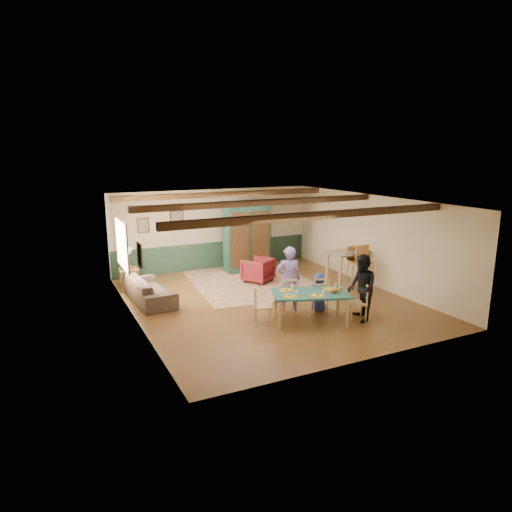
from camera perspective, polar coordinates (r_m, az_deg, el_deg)
name	(u,v)px	position (r m, az deg, el deg)	size (l,w,h in m)	color
floor	(268,301)	(12.38, 1.51, -5.60)	(8.00, 8.00, 0.00)	#563418
wall_back	(214,229)	(15.61, -5.24, 3.37)	(7.00, 0.02, 2.70)	beige
wall_left	(134,266)	(10.89, -15.02, -1.25)	(0.02, 8.00, 2.70)	beige
wall_right	(373,241)	(13.95, 14.43, 1.86)	(0.02, 8.00, 2.70)	beige
ceiling	(269,201)	(11.79, 1.59, 6.93)	(7.00, 8.00, 0.02)	white
wainscot_back	(215,255)	(15.76, -5.15, 0.13)	(6.95, 0.03, 0.90)	#1B3324
ceiling_beam_front	(318,215)	(9.84, 7.80, 5.06)	(6.95, 0.16, 0.16)	#321F0E
ceiling_beam_mid	(262,203)	(12.16, 0.71, 6.69)	(6.95, 0.16, 0.16)	#321F0E
ceiling_beam_back	(225,194)	(14.52, -3.93, 7.69)	(6.95, 0.16, 0.16)	#321F0E
window_left	(122,244)	(12.49, -16.46, 1.40)	(0.06, 1.60, 1.30)	white
picture_left_wall	(140,254)	(10.23, -14.33, 0.19)	(0.04, 0.42, 0.52)	gray
picture_back_a	(177,219)	(15.10, -9.87, 4.64)	(0.45, 0.04, 0.55)	gray
picture_back_b	(143,225)	(14.86, -13.92, 3.73)	(0.38, 0.04, 0.48)	gray
dining_table	(310,308)	(10.83, 6.81, -6.42)	(1.75, 0.97, 0.73)	#1A544B
dining_chair_far_left	(289,295)	(11.37, 4.13, -4.88)	(0.41, 0.43, 0.92)	tan
dining_chair_far_right	(320,294)	(11.53, 7.95, -4.72)	(0.41, 0.43, 0.92)	tan
dining_chair_end_left	(263,305)	(10.61, 0.90, -6.18)	(0.41, 0.43, 0.92)	tan
dining_chair_end_right	(357,302)	(11.09, 12.49, -5.63)	(0.41, 0.43, 0.92)	tan
person_man	(289,280)	(11.34, 4.10, -2.95)	(0.61, 0.40, 1.68)	#7F63AB
person_woman	(362,288)	(11.02, 13.06, -3.93)	(0.78, 0.61, 1.60)	black
person_child	(319,292)	(11.60, 7.86, -4.48)	(0.48, 0.31, 0.98)	navy
cat	(334,290)	(10.73, 9.78, -4.16)	(0.35, 0.14, 0.17)	orange
place_setting_near_left	(290,294)	(10.37, 4.28, -4.81)	(0.39, 0.29, 0.11)	yellow
place_setting_near_center	(317,293)	(10.50, 7.69, -4.67)	(0.39, 0.29, 0.11)	yellow
place_setting_far_left	(286,288)	(10.82, 3.82, -4.03)	(0.39, 0.29, 0.11)	yellow
place_setting_far_right	(331,287)	(11.05, 9.30, -3.81)	(0.39, 0.29, 0.11)	yellow
area_rug	(251,281)	(14.13, -0.59, -3.19)	(3.51, 4.17, 0.01)	#C9BB91
armoire	(247,236)	(15.17, -1.14, 2.47)	(1.66, 0.67, 2.35)	#15362A
armchair	(258,270)	(14.02, 0.24, -1.76)	(0.80, 0.82, 0.75)	#460E14
sofa	(150,290)	(12.57, -13.16, -4.11)	(2.21, 0.86, 0.65)	#362A21
end_table	(129,279)	(13.70, -15.55, -2.81)	(0.53, 0.53, 0.65)	#321F0E
table_lamp	(128,258)	(13.54, -15.70, -0.27)	(0.33, 0.33, 0.60)	tan
counter_table	(347,268)	(13.94, 11.32, -1.50)	(1.24, 0.72, 1.03)	#9E967B
bar_stool_left	(355,266)	(13.93, 12.31, -1.26)	(0.42, 0.46, 1.18)	tan
bar_stool_right	(366,268)	(13.55, 13.53, -1.49)	(0.45, 0.50, 1.28)	tan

